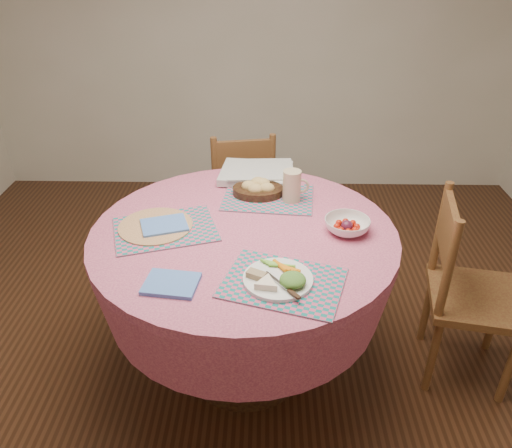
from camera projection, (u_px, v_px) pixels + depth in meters
The scene contains 15 objects.
ground at pixel (246, 364), 2.39m from camera, with size 4.00×4.00×0.00m, color #331C0F.
dining_table at pixel (244, 270), 2.11m from camera, with size 1.24×1.24×0.75m.
chair_right at pixel (466, 289), 2.16m from camera, with size 0.46×0.47×0.87m.
chair_back at pixel (242, 193), 2.98m from camera, with size 0.45×0.43×0.85m.
placemat_front at pixel (283, 283), 1.70m from camera, with size 0.40×0.30×0.01m, color #147471.
placemat_left at pixel (165, 229), 2.01m from camera, with size 0.40×0.30×0.01m, color #147471.
placemat_back at pixel (268, 197), 2.25m from camera, with size 0.40×0.30×0.01m, color #147471.
wicker_trivet at pixel (156, 226), 2.02m from camera, with size 0.30×0.30×0.01m, color #A97349.
napkin_near at pixel (171, 284), 1.69m from camera, with size 0.18×0.14×0.01m, color #4F7BCD.
napkin_far at pixel (164, 226), 2.02m from camera, with size 0.18×0.14×0.01m, color #4F7BCD.
dinner_plate at pixel (280, 278), 1.69m from camera, with size 0.24×0.24×0.05m.
bread_bowl at pixel (258, 188), 2.26m from camera, with size 0.23×0.23×0.08m.
latte_mug at pixel (292, 186), 2.19m from camera, with size 0.12×0.08×0.14m.
fruit_bowl at pixel (347, 226), 1.99m from camera, with size 0.23×0.23×0.06m.
newspaper_stack at pixel (257, 173), 2.43m from camera, with size 0.37×0.30×0.04m.
Camera 1 is at (0.09, -1.72, 1.79)m, focal length 35.00 mm.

